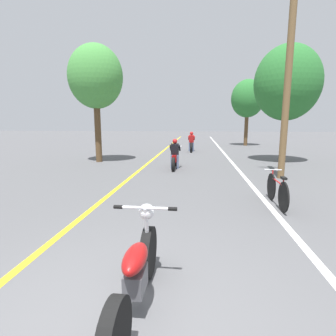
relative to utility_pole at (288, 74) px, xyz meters
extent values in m
plane|color=#515154|center=(-3.87, -7.76, -3.69)|extent=(120.00, 120.00, 0.00)
cube|color=yellow|center=(-5.57, 4.55, -3.68)|extent=(0.14, 48.00, 0.01)
cube|color=white|center=(-1.30, 4.55, -3.68)|extent=(0.14, 48.00, 0.01)
cylinder|color=brown|center=(0.00, 0.00, -0.09)|extent=(0.24, 0.24, 7.19)
cylinder|color=#513A23|center=(1.30, 4.21, -2.20)|extent=(0.32, 0.32, 2.96)
ellipsoid|color=#286B2D|center=(1.30, 4.21, 0.30)|extent=(3.23, 2.90, 3.71)
cylinder|color=#513A23|center=(1.18, 14.22, -2.08)|extent=(0.32, 0.32, 3.21)
ellipsoid|color=#286B2D|center=(1.18, 14.22, 0.42)|extent=(2.84, 2.55, 3.26)
cylinder|color=#513A23|center=(-8.23, 3.25, -1.97)|extent=(0.32, 0.32, 3.43)
ellipsoid|color=#42893D|center=(-8.23, 3.25, 0.62)|extent=(2.74, 2.46, 3.15)
cylinder|color=black|center=(-3.72, -6.72, -3.35)|extent=(0.12, 0.67, 0.67)
ellipsoid|color=maroon|center=(-3.72, -7.45, -3.05)|extent=(0.24, 0.62, 0.20)
cube|color=#4C4C51|center=(-3.72, -7.45, -3.30)|extent=(0.20, 0.36, 0.24)
cylinder|color=silver|center=(-3.72, -6.81, -3.02)|extent=(0.06, 0.23, 0.68)
cylinder|color=silver|center=(-3.72, -6.90, -2.68)|extent=(0.68, 0.04, 0.04)
cylinder|color=black|center=(-4.06, -6.90, -2.68)|extent=(0.11, 0.05, 0.05)
cylinder|color=black|center=(-3.38, -6.90, -2.68)|extent=(0.11, 0.05, 0.05)
sphere|color=silver|center=(-3.72, -6.81, -2.76)|extent=(0.20, 0.20, 0.20)
cylinder|color=black|center=(-4.09, 2.41, -3.39)|extent=(0.12, 0.59, 0.59)
cylinder|color=black|center=(-4.09, 0.93, -3.39)|extent=(0.12, 0.59, 0.59)
cube|color=maroon|center=(-4.09, 1.67, -3.21)|extent=(0.20, 0.95, 0.28)
cylinder|color=silver|center=(-4.09, 2.31, -2.75)|extent=(0.50, 0.03, 0.03)
cylinder|color=slate|center=(-4.22, 1.62, -3.38)|extent=(0.11, 0.11, 0.61)
cylinder|color=slate|center=(-3.96, 1.62, -3.38)|extent=(0.11, 0.11, 0.61)
cube|color=black|center=(-4.09, 1.65, -2.82)|extent=(0.34, 0.27, 0.52)
cylinder|color=black|center=(-4.29, 1.81, -2.77)|extent=(0.08, 0.41, 0.32)
cylinder|color=black|center=(-3.89, 1.81, -2.77)|extent=(0.08, 0.41, 0.32)
sphere|color=#B21919|center=(-4.09, 1.69, -2.47)|extent=(0.22, 0.22, 0.22)
cylinder|color=black|center=(-3.53, 9.63, -3.37)|extent=(0.12, 0.63, 0.63)
cylinder|color=black|center=(-3.53, 8.12, -3.37)|extent=(0.12, 0.63, 0.63)
cube|color=black|center=(-3.53, 8.87, -3.19)|extent=(0.20, 0.97, 0.28)
cylinder|color=silver|center=(-3.53, 9.53, -2.70)|extent=(0.50, 0.03, 0.03)
cylinder|color=slate|center=(-3.66, 8.82, -3.37)|extent=(0.11, 0.11, 0.64)
cylinder|color=slate|center=(-3.40, 8.82, -3.37)|extent=(0.11, 0.11, 0.64)
cube|color=red|center=(-3.53, 8.85, -2.79)|extent=(0.34, 0.27, 0.54)
cylinder|color=red|center=(-3.73, 9.01, -2.74)|extent=(0.08, 0.43, 0.33)
cylinder|color=red|center=(-3.33, 9.01, -2.74)|extent=(0.08, 0.43, 0.33)
sphere|color=#B21919|center=(-3.53, 8.89, -2.41)|extent=(0.25, 0.25, 0.25)
cylinder|color=black|center=(-1.12, -2.88, -3.33)|extent=(0.04, 0.71, 0.71)
cylinder|color=black|center=(-1.12, -3.90, -3.33)|extent=(0.04, 0.71, 0.71)
cylinder|color=#B21E1E|center=(-1.12, -3.39, -3.08)|extent=(0.04, 0.81, 0.04)
cylinder|color=#B21E1E|center=(-1.12, -3.82, -3.12)|extent=(0.03, 0.03, 0.43)
cube|color=black|center=(-1.12, -3.82, -2.90)|extent=(0.10, 0.20, 0.05)
cylinder|color=#B21E1E|center=(-1.12, -2.93, -3.10)|extent=(0.03, 0.03, 0.46)
cylinder|color=silver|center=(-1.12, -2.93, -2.87)|extent=(0.44, 0.03, 0.03)
camera|label=1|loc=(-3.09, -9.93, -1.65)|focal=28.00mm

